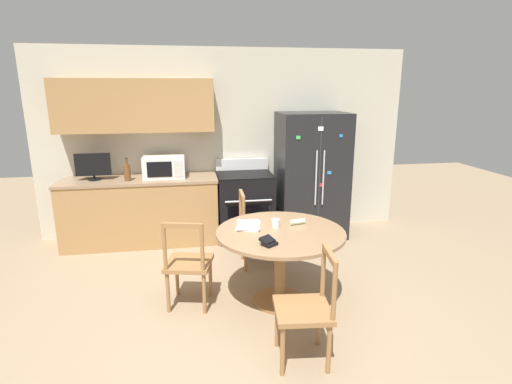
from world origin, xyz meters
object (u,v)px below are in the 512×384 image
Objects in this scene: refrigerator at (311,175)px; microwave at (164,167)px; dining_chair_far at (256,230)px; wallet at (268,242)px; dining_chair_left at (188,264)px; counter_bottle at (127,172)px; candle_glass at (275,224)px; countertop_tv at (93,166)px; dining_chair_near at (306,309)px; oven_range at (245,205)px.

refrigerator is 3.20× the size of microwave.
wallet is at bearing -2.91° from dining_chair_far.
dining_chair_left reaches higher than wallet.
counter_bottle reaches higher than microwave.
microwave is 6.63× the size of candle_glass.
counter_bottle reaches higher than candle_glass.
counter_bottle is at bearing -15.30° from countertop_tv.
countertop_tv is 1.47× the size of counter_bottle.
wallet is at bearing -65.86° from microwave.
microwave is at bearing 111.79° from dining_chair_left.
wallet is (0.70, -0.40, 0.34)m from dining_chair_left.
dining_chair_far reaches higher than candle_glass.
dining_chair_near is (-0.85, -2.67, -0.44)m from refrigerator.
refrigerator reaches higher than dining_chair_far.
refrigerator is 1.02m from oven_range.
wallet is at bearing -49.23° from countertop_tv.
refrigerator reaches higher than counter_bottle.
wallet is (-0.19, 0.56, 0.34)m from dining_chair_near.
oven_range reaches higher than wallet.
candle_glass is (0.07, -0.77, 0.35)m from dining_chair_far.
candle_glass is at bearing 70.20° from wallet.
dining_chair_left is at bearing -56.38° from countertop_tv.
counter_bottle is 1.74× the size of wallet.
wallet is at bearing -17.35° from dining_chair_left.
microwave is (-2.02, 0.08, 0.17)m from refrigerator.
counter_bottle is at bearing -163.22° from microwave.
microwave is 1.91m from dining_chair_left.
microwave reaches higher than dining_chair_near.
countertop_tv is 0.46m from counter_bottle.
candle_glass is at bearing 14.91° from dining_chair_left.
dining_chair_left and dining_chair_near have the same top height.
dining_chair_far and dining_chair_left have the same top height.
countertop_tv is 2.29m from dining_chair_far.
candle_glass is at bearing -40.55° from countertop_tv.
refrigerator is 1.61× the size of oven_range.
wallet is (-0.16, -0.44, -0.01)m from candle_glass.
microwave is (-1.08, 0.05, 0.57)m from oven_range.
dining_chair_far is (1.07, -0.99, -0.61)m from microwave.
refrigerator is at bearing 1.24° from counter_bottle.
wallet is (1.44, -2.06, -0.24)m from counter_bottle.
dining_chair_left is at bearing 48.31° from dining_chair_near.
countertop_tv reaches higher than oven_range.
oven_range is at bearing -0.93° from countertop_tv.
refrigerator is 10.10× the size of wallet.
countertop_tv is at bearing 178.71° from refrigerator.
countertop_tv is at bearing 179.07° from oven_range.
oven_range is (-0.94, 0.03, -0.40)m from refrigerator.
dining_chair_far is at bearing -29.21° from counter_bottle.
oven_range reaches higher than dining_chair_left.
dining_chair_far is (-0.01, -0.94, -0.03)m from oven_range.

